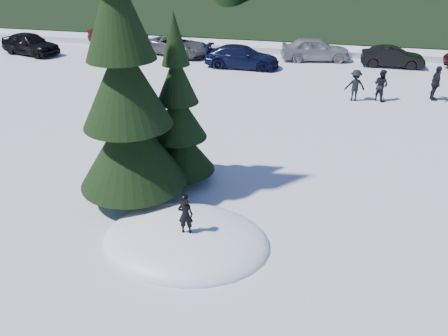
% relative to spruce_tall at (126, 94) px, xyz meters
% --- Properties ---
extents(ground, '(200.00, 200.00, 0.00)m').
position_rel_spruce_tall_xyz_m(ground, '(2.20, -1.80, -3.32)').
color(ground, white).
rests_on(ground, ground).
extents(snow_mound, '(4.48, 3.52, 0.96)m').
position_rel_spruce_tall_xyz_m(snow_mound, '(2.20, -1.80, -3.32)').
color(snow_mound, white).
rests_on(snow_mound, ground).
extents(spruce_tall, '(3.20, 3.20, 8.60)m').
position_rel_spruce_tall_xyz_m(spruce_tall, '(0.00, 0.00, 0.00)').
color(spruce_tall, black).
rests_on(spruce_tall, ground).
extents(spruce_short, '(2.20, 2.20, 5.37)m').
position_rel_spruce_tall_xyz_m(spruce_short, '(1.00, 1.40, -1.22)').
color(spruce_short, black).
rests_on(spruce_short, ground).
extents(child_skier, '(0.41, 0.30, 1.04)m').
position_rel_spruce_tall_xyz_m(child_skier, '(2.30, -2.01, -2.32)').
color(child_skier, black).
rests_on(child_skier, snow_mound).
extents(adult_0, '(0.96, 0.94, 1.56)m').
position_rel_spruce_tall_xyz_m(adult_0, '(7.94, 11.51, -2.54)').
color(adult_0, black).
rests_on(adult_0, ground).
extents(adult_1, '(0.53, 1.04, 1.71)m').
position_rel_spruce_tall_xyz_m(adult_1, '(10.56, 12.22, -2.46)').
color(adult_1, black).
rests_on(adult_1, ground).
extents(adult_2, '(1.08, 0.75, 1.54)m').
position_rel_spruce_tall_xyz_m(adult_2, '(6.70, 11.20, -2.55)').
color(adult_2, black).
rests_on(adult_2, ground).
extents(car_0, '(4.74, 2.91, 1.51)m').
position_rel_spruce_tall_xyz_m(car_0, '(-15.06, 16.17, -2.57)').
color(car_0, black).
rests_on(car_0, ground).
extents(car_1, '(4.92, 2.68, 1.54)m').
position_rel_spruce_tall_xyz_m(car_1, '(-10.37, 20.25, -2.55)').
color(car_1, black).
rests_on(car_1, ground).
extents(car_2, '(5.31, 3.78, 1.34)m').
position_rel_spruce_tall_xyz_m(car_2, '(-4.98, 18.39, -2.65)').
color(car_2, '#4D5054').
rests_on(car_2, ground).
extents(car_3, '(4.68, 1.95, 1.35)m').
position_rel_spruce_tall_xyz_m(car_3, '(-0.01, 16.17, -2.64)').
color(car_3, black).
rests_on(car_3, ground).
extents(car_4, '(4.71, 2.62, 1.52)m').
position_rel_spruce_tall_xyz_m(car_4, '(4.32, 19.10, -2.56)').
color(car_4, gray).
rests_on(car_4, ground).
extents(car_5, '(3.81, 1.33, 1.25)m').
position_rel_spruce_tall_xyz_m(car_5, '(9.15, 18.57, -2.69)').
color(car_5, black).
rests_on(car_5, ground).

